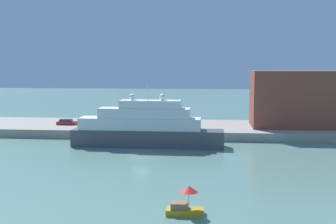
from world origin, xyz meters
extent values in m
plane|color=slate|center=(0.00, 0.00, 0.00)|extent=(400.00, 400.00, 0.00)
cube|color=gray|center=(0.00, 25.99, 0.88)|extent=(110.00, 19.98, 1.75)
cube|color=#4C4C51|center=(-0.26, 9.70, 1.56)|extent=(27.85, 4.64, 3.13)
cube|color=white|center=(-1.65, 9.70, 4.22)|extent=(22.28, 4.27, 2.18)
cube|color=white|center=(-0.81, 9.70, 6.20)|extent=(16.71, 3.90, 1.79)
cube|color=white|center=(0.30, 9.70, 7.83)|extent=(11.14, 3.53, 1.46)
cylinder|color=silver|center=(-0.26, 9.70, 10.08)|extent=(0.16, 0.16, 3.05)
sphere|color=white|center=(2.53, 9.70, 9.15)|extent=(1.20, 1.20, 1.20)
sphere|color=white|center=(-3.04, 9.70, 9.15)|extent=(1.20, 1.20, 1.20)
cube|color=#B7991E|center=(8.83, -25.85, 0.31)|extent=(3.78, 1.67, 0.62)
cube|color=#8C6647|center=(8.26, -25.85, 0.94)|extent=(1.66, 1.34, 0.64)
cylinder|color=#B2B2B2|center=(9.21, -25.85, 1.49)|extent=(0.06, 0.06, 1.73)
cone|color=red|center=(9.21, -25.85, 2.67)|extent=(1.84, 1.84, 0.65)
cube|color=brown|center=(30.20, 26.23, 7.75)|extent=(20.37, 10.84, 11.98)
cube|color=#B21E1E|center=(-20.51, 24.05, 2.12)|extent=(4.28, 1.83, 0.73)
cube|color=#262D33|center=(-20.72, 24.05, 2.74)|extent=(2.57, 1.65, 0.50)
cylinder|color=maroon|center=(-15.25, 21.91, 2.46)|extent=(0.36, 0.36, 1.41)
sphere|color=tan|center=(-15.25, 21.91, 3.28)|extent=(0.24, 0.24, 0.24)
cylinder|color=black|center=(-1.06, 17.38, 2.16)|extent=(0.44, 0.44, 0.81)
camera|label=1|loc=(11.32, -67.37, 14.96)|focal=45.78mm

